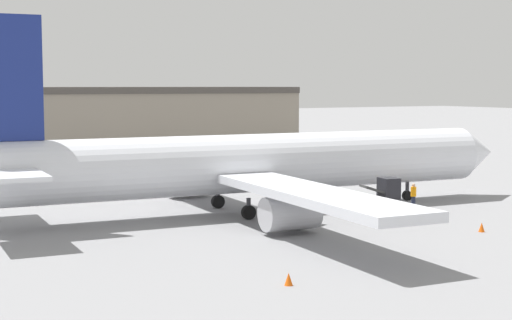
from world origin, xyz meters
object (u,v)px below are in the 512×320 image
Objects in this scene: airplane at (241,164)px; belt_loader_truck at (382,200)px; ground_crew_worker at (413,195)px; baggage_tug at (293,211)px; safety_cone_near at (289,279)px; safety_cone_far at (482,227)px.

airplane reaches higher than belt_loader_truck.
belt_loader_truck is at bearing 47.13° from ground_crew_worker.
baggage_tug is 14.30m from safety_cone_near.
safety_cone_near is at bearing 57.92° from ground_crew_worker.
airplane is 19.24m from safety_cone_near.
ground_crew_worker is (11.17, -4.07, -2.33)m from airplane.
airplane is 9.41m from belt_loader_truck.
baggage_tug reaches higher than ground_crew_worker.
baggage_tug is 6.02× the size of safety_cone_far.
airplane is 15.78m from safety_cone_far.
ground_crew_worker is at bearing 34.69° from belt_loader_truck.
baggage_tug reaches higher than safety_cone_near.
safety_cone_near is at bearing -162.94° from safety_cone_far.
airplane is 12.56× the size of baggage_tug.
ground_crew_worker is 8.94m from safety_cone_far.
safety_cone_far is (2.11, -6.51, -0.88)m from belt_loader_truck.
ground_crew_worker is 4.87m from belt_loader_truck.
airplane is at bearing 146.65° from belt_loader_truck.
airplane reaches higher than ground_crew_worker.
baggage_tug is 6.02× the size of safety_cone_near.
ground_crew_worker is 10.72m from baggage_tug.
belt_loader_truck is 18.04m from safety_cone_near.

